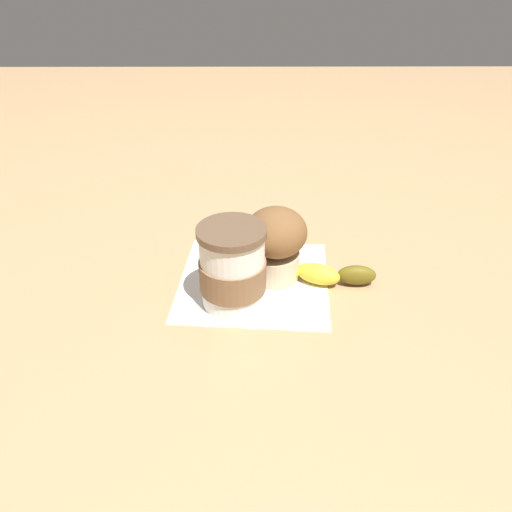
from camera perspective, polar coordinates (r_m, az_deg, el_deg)
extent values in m
plane|color=tan|center=(0.77, 0.00, -2.81)|extent=(3.00, 3.00, 0.00)
cube|color=white|center=(0.77, 0.00, -2.76)|extent=(0.24, 0.24, 0.00)
cylinder|color=white|center=(0.70, -2.44, -1.53)|extent=(0.09, 0.09, 0.11)
cylinder|color=brown|center=(0.66, -2.56, 2.79)|extent=(0.10, 0.10, 0.01)
cylinder|color=#846042|center=(0.70, -2.42, -2.11)|extent=(0.09, 0.09, 0.04)
cylinder|color=beige|center=(0.77, 2.45, -0.99)|extent=(0.07, 0.07, 0.04)
ellipsoid|color=brown|center=(0.74, 2.55, 2.73)|extent=(0.09, 0.09, 0.07)
ellipsoid|color=yellow|center=(0.81, 0.00, 0.43)|extent=(0.06, 0.05, 0.03)
ellipsoid|color=yellow|center=(0.78, 3.20, -1.12)|extent=(0.07, 0.07, 0.03)
ellipsoid|color=yellow|center=(0.76, 7.33, -2.05)|extent=(0.06, 0.08, 0.03)
ellipsoid|color=brown|center=(0.77, 11.66, -2.15)|extent=(0.03, 0.06, 0.03)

